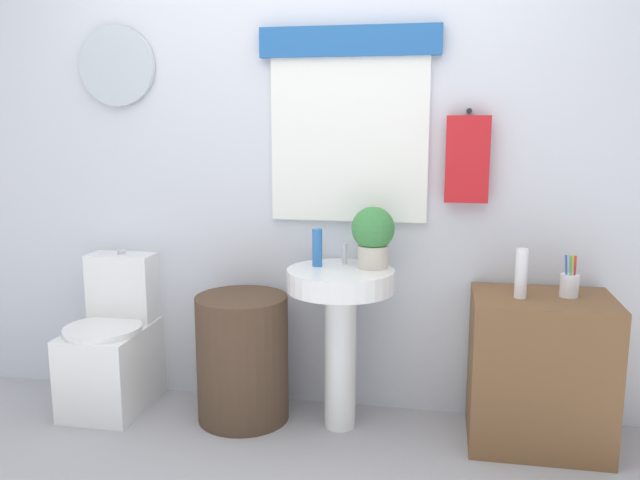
% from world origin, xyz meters
% --- Properties ---
extents(back_wall, '(4.40, 0.18, 2.60)m').
position_xyz_m(back_wall, '(0.00, 1.15, 1.30)').
color(back_wall, silver).
rests_on(back_wall, ground_plane).
extents(toilet, '(0.38, 0.51, 0.79)m').
position_xyz_m(toilet, '(-1.01, 0.88, 0.30)').
color(toilet, white).
rests_on(toilet, ground_plane).
extents(laundry_hamper, '(0.44, 0.44, 0.62)m').
position_xyz_m(laundry_hamper, '(-0.31, 0.85, 0.31)').
color(laundry_hamper, '#4C3828').
rests_on(laundry_hamper, ground_plane).
extents(pedestal_sink, '(0.50, 0.50, 0.77)m').
position_xyz_m(pedestal_sink, '(0.17, 0.85, 0.58)').
color(pedestal_sink, white).
rests_on(pedestal_sink, ground_plane).
extents(faucet, '(0.03, 0.03, 0.10)m').
position_xyz_m(faucet, '(0.17, 0.97, 0.82)').
color(faucet, silver).
rests_on(faucet, pedestal_sink).
extents(wooden_cabinet, '(0.61, 0.44, 0.69)m').
position_xyz_m(wooden_cabinet, '(1.07, 0.85, 0.34)').
color(wooden_cabinet, brown).
rests_on(wooden_cabinet, ground_plane).
extents(soap_bottle, '(0.05, 0.05, 0.18)m').
position_xyz_m(soap_bottle, '(0.05, 0.90, 0.86)').
color(soap_bottle, '#2D6BB7').
rests_on(soap_bottle, pedestal_sink).
extents(potted_plant, '(0.20, 0.20, 0.29)m').
position_xyz_m(potted_plant, '(0.31, 0.91, 0.93)').
color(potted_plant, beige).
rests_on(potted_plant, pedestal_sink).
extents(lotion_bottle, '(0.05, 0.05, 0.22)m').
position_xyz_m(lotion_bottle, '(0.96, 0.81, 0.80)').
color(lotion_bottle, white).
rests_on(lotion_bottle, wooden_cabinet).
extents(toothbrush_cup, '(0.08, 0.08, 0.19)m').
position_xyz_m(toothbrush_cup, '(1.18, 0.87, 0.74)').
color(toothbrush_cup, silver).
rests_on(toothbrush_cup, wooden_cabinet).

